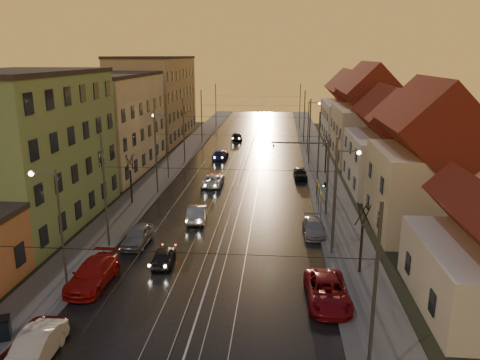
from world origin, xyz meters
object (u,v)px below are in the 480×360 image
(parked_left_1, at_px, (34,342))
(driving_car_1, at_px, (197,213))
(parked_right_0, at_px, (327,292))
(parked_right_2, at_px, (300,173))
(street_lamp_0, at_px, (55,218))
(driving_car_4, at_px, (237,136))
(street_lamp_2, at_px, (164,139))
(traffic_light_mast, at_px, (317,168))
(street_lamp_3, at_px, (310,122))
(driving_car_3, at_px, (220,155))
(parked_right_1, at_px, (313,227))
(driving_car_2, at_px, (213,180))
(driving_car_0, at_px, (163,256))
(parked_left_2, at_px, (93,274))
(parked_left_3, at_px, (138,236))
(parked_left_0, at_px, (34,349))
(street_lamp_1, at_px, (340,189))

(parked_left_1, bearing_deg, driving_car_1, 75.07)
(parked_right_0, relative_size, parked_right_2, 1.40)
(street_lamp_0, xyz_separation_m, driving_car_4, (6.21, 55.32, -4.17))
(street_lamp_2, relative_size, parked_left_1, 1.83)
(driving_car_4, bearing_deg, traffic_light_mast, 97.49)
(driving_car_4, bearing_deg, street_lamp_3, 128.66)
(street_lamp_3, bearing_deg, driving_car_3, -162.25)
(driving_car_1, height_order, parked_right_1, driving_car_1)
(street_lamp_3, height_order, parked_right_0, street_lamp_3)
(driving_car_2, bearing_deg, driving_car_3, -85.62)
(street_lamp_2, height_order, parked_right_1, street_lamp_2)
(traffic_light_mast, relative_size, driving_car_0, 1.98)
(street_lamp_3, distance_m, driving_car_3, 14.33)
(driving_car_2, height_order, parked_right_0, parked_right_0)
(parked_left_2, bearing_deg, parked_left_3, 83.84)
(street_lamp_2, distance_m, street_lamp_3, 24.24)
(traffic_light_mast, distance_m, driving_car_0, 16.89)
(driving_car_2, distance_m, parked_right_2, 10.98)
(street_lamp_2, distance_m, parked_left_0, 35.39)
(driving_car_4, relative_size, parked_left_0, 0.93)
(traffic_light_mast, distance_m, driving_car_1, 11.69)
(driving_car_0, height_order, parked_right_2, parked_right_2)
(driving_car_2, distance_m, driving_car_3, 14.40)
(street_lamp_3, bearing_deg, parked_left_2, -111.02)
(street_lamp_2, xyz_separation_m, driving_car_3, (5.17, 11.83, -4.24))
(driving_car_0, height_order, parked_right_0, parked_right_0)
(street_lamp_3, bearing_deg, parked_right_0, -91.95)
(street_lamp_3, bearing_deg, street_lamp_2, -138.69)
(street_lamp_3, xyz_separation_m, driving_car_4, (-12.00, 11.32, -4.17))
(street_lamp_2, bearing_deg, driving_car_4, 77.19)
(street_lamp_0, xyz_separation_m, driving_car_2, (6.12, 25.46, -4.22))
(driving_car_4, relative_size, parked_left_2, 0.78)
(driving_car_1, bearing_deg, street_lamp_2, -71.00)
(driving_car_1, height_order, driving_car_4, driving_car_1)
(traffic_light_mast, distance_m, parked_left_1, 27.58)
(driving_car_2, bearing_deg, parked_right_1, 126.87)
(driving_car_2, bearing_deg, street_lamp_0, 77.12)
(street_lamp_3, height_order, parked_left_2, street_lamp_3)
(driving_car_0, distance_m, driving_car_2, 21.06)
(driving_car_0, height_order, driving_car_1, driving_car_1)
(traffic_light_mast, bearing_deg, parked_right_2, 93.47)
(parked_right_1, bearing_deg, street_lamp_3, 85.63)
(parked_left_0, xyz_separation_m, parked_left_2, (-0.26, 8.01, 0.04))
(parked_left_1, bearing_deg, driving_car_3, 84.01)
(street_lamp_2, xyz_separation_m, parked_right_1, (16.63, -16.89, -4.27))
(street_lamp_2, bearing_deg, driving_car_1, -66.23)
(street_lamp_1, relative_size, driving_car_0, 2.20)
(traffic_light_mast, relative_size, parked_left_2, 1.33)
(driving_car_1, distance_m, parked_left_0, 21.22)
(driving_car_1, xyz_separation_m, parked_left_0, (-4.40, -20.76, 0.01))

